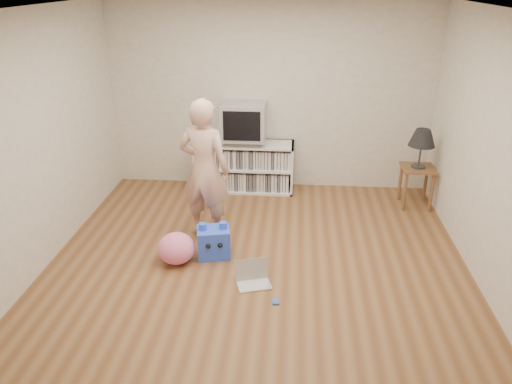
{
  "coord_description": "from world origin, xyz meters",
  "views": [
    {
      "loc": [
        0.37,
        -4.62,
        2.88
      ],
      "look_at": [
        -0.04,
        0.4,
        0.67
      ],
      "focal_mm": 35.0,
      "sensor_mm": 36.0,
      "label": 1
    }
  ],
  "objects_px": {
    "table_lamp": "(422,139)",
    "person": "(205,170)",
    "media_unit": "(244,166)",
    "dvd_deck": "(244,141)",
    "laptop": "(253,277)",
    "plush_pink": "(176,248)",
    "plush_blue": "(214,242)",
    "crt_tv": "(244,121)",
    "side_table": "(417,177)"
  },
  "relations": [
    {
      "from": "plush_blue",
      "to": "dvd_deck",
      "type": "bearing_deg",
      "value": 73.55
    },
    {
      "from": "media_unit",
      "to": "side_table",
      "type": "relative_size",
      "value": 2.55
    },
    {
      "from": "dvd_deck",
      "to": "person",
      "type": "height_order",
      "value": "person"
    },
    {
      "from": "side_table",
      "to": "laptop",
      "type": "relative_size",
      "value": 1.39
    },
    {
      "from": "media_unit",
      "to": "dvd_deck",
      "type": "bearing_deg",
      "value": -90.0
    },
    {
      "from": "laptop",
      "to": "plush_blue",
      "type": "bearing_deg",
      "value": 117.2
    },
    {
      "from": "media_unit",
      "to": "side_table",
      "type": "distance_m",
      "value": 2.37
    },
    {
      "from": "media_unit",
      "to": "table_lamp",
      "type": "distance_m",
      "value": 2.44
    },
    {
      "from": "person",
      "to": "laptop",
      "type": "height_order",
      "value": "person"
    },
    {
      "from": "table_lamp",
      "to": "laptop",
      "type": "xyz_separation_m",
      "value": [
        -2.0,
        -2.01,
        -0.88
      ]
    },
    {
      "from": "table_lamp",
      "to": "person",
      "type": "relative_size",
      "value": 0.31
    },
    {
      "from": "dvd_deck",
      "to": "laptop",
      "type": "xyz_separation_m",
      "value": [
        0.33,
        -2.38,
        -0.67
      ]
    },
    {
      "from": "table_lamp",
      "to": "laptop",
      "type": "distance_m",
      "value": 2.97
    },
    {
      "from": "crt_tv",
      "to": "plush_pink",
      "type": "distance_m",
      "value": 2.29
    },
    {
      "from": "laptop",
      "to": "plush_blue",
      "type": "height_order",
      "value": "plush_blue"
    },
    {
      "from": "crt_tv",
      "to": "plush_pink",
      "type": "height_order",
      "value": "crt_tv"
    },
    {
      "from": "media_unit",
      "to": "dvd_deck",
      "type": "relative_size",
      "value": 3.11
    },
    {
      "from": "table_lamp",
      "to": "side_table",
      "type": "bearing_deg",
      "value": 0.0
    },
    {
      "from": "laptop",
      "to": "plush_blue",
      "type": "distance_m",
      "value": 0.69
    },
    {
      "from": "media_unit",
      "to": "plush_blue",
      "type": "distance_m",
      "value": 1.92
    },
    {
      "from": "media_unit",
      "to": "laptop",
      "type": "height_order",
      "value": "media_unit"
    },
    {
      "from": "laptop",
      "to": "plush_pink",
      "type": "relative_size",
      "value": 0.99
    },
    {
      "from": "dvd_deck",
      "to": "side_table",
      "type": "xyz_separation_m",
      "value": [
        2.34,
        -0.37,
        -0.32
      ]
    },
    {
      "from": "person",
      "to": "plush_pink",
      "type": "relative_size",
      "value": 4.15
    },
    {
      "from": "crt_tv",
      "to": "table_lamp",
      "type": "height_order",
      "value": "crt_tv"
    },
    {
      "from": "side_table",
      "to": "plush_blue",
      "type": "relative_size",
      "value": 1.35
    },
    {
      "from": "laptop",
      "to": "plush_pink",
      "type": "bearing_deg",
      "value": 142.35
    },
    {
      "from": "dvd_deck",
      "to": "person",
      "type": "xyz_separation_m",
      "value": [
        -0.3,
        -1.4,
        0.09
      ]
    },
    {
      "from": "dvd_deck",
      "to": "plush_blue",
      "type": "relative_size",
      "value": 1.1
    },
    {
      "from": "media_unit",
      "to": "laptop",
      "type": "distance_m",
      "value": 2.44
    },
    {
      "from": "laptop",
      "to": "plush_pink",
      "type": "height_order",
      "value": "plush_pink"
    },
    {
      "from": "plush_blue",
      "to": "table_lamp",
      "type": "bearing_deg",
      "value": 19.45
    },
    {
      "from": "plush_pink",
      "to": "crt_tv",
      "type": "bearing_deg",
      "value": 75.76
    },
    {
      "from": "laptop",
      "to": "side_table",
      "type": "bearing_deg",
      "value": 28.1
    },
    {
      "from": "dvd_deck",
      "to": "person",
      "type": "distance_m",
      "value": 1.44
    },
    {
      "from": "media_unit",
      "to": "side_table",
      "type": "bearing_deg",
      "value": -9.37
    },
    {
      "from": "table_lamp",
      "to": "plush_pink",
      "type": "bearing_deg",
      "value": -149.39
    },
    {
      "from": "side_table",
      "to": "person",
      "type": "height_order",
      "value": "person"
    },
    {
      "from": "dvd_deck",
      "to": "table_lamp",
      "type": "xyz_separation_m",
      "value": [
        2.34,
        -0.37,
        0.21
      ]
    },
    {
      "from": "table_lamp",
      "to": "person",
      "type": "height_order",
      "value": "person"
    },
    {
      "from": "plush_blue",
      "to": "crt_tv",
      "type": "bearing_deg",
      "value": 73.54
    },
    {
      "from": "media_unit",
      "to": "plush_pink",
      "type": "bearing_deg",
      "value": -104.11
    },
    {
      "from": "media_unit",
      "to": "plush_pink",
      "type": "height_order",
      "value": "media_unit"
    },
    {
      "from": "media_unit",
      "to": "laptop",
      "type": "bearing_deg",
      "value": -82.1
    },
    {
      "from": "table_lamp",
      "to": "laptop",
      "type": "bearing_deg",
      "value": -134.87
    },
    {
      "from": "crt_tv",
      "to": "person",
      "type": "relative_size",
      "value": 0.36
    },
    {
      "from": "table_lamp",
      "to": "plush_blue",
      "type": "xyz_separation_m",
      "value": [
        -2.48,
        -1.53,
        -0.77
      ]
    },
    {
      "from": "media_unit",
      "to": "side_table",
      "type": "xyz_separation_m",
      "value": [
        2.34,
        -0.39,
        0.07
      ]
    },
    {
      "from": "crt_tv",
      "to": "plush_pink",
      "type": "xyz_separation_m",
      "value": [
        -0.52,
        -2.06,
        -0.85
      ]
    },
    {
      "from": "media_unit",
      "to": "crt_tv",
      "type": "xyz_separation_m",
      "value": [
        0.0,
        -0.02,
        0.67
      ]
    }
  ]
}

